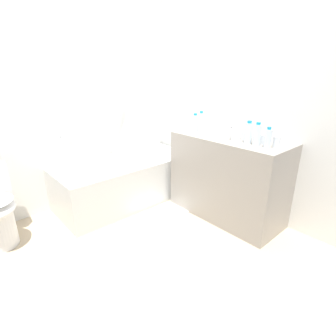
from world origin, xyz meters
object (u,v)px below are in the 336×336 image
water_bottle_1 (195,123)px  bath_mat (165,213)px  water_bottle_3 (268,138)px  water_bottle_4 (248,133)px  drinking_glass_2 (234,135)px  sink_basin (220,133)px  drinking_glass_0 (244,136)px  drinking_glass_1 (263,139)px  bathtub (126,179)px  drinking_glass_3 (277,142)px  water_bottle_2 (257,135)px  sink_faucet (231,130)px  water_bottle_0 (201,123)px

water_bottle_1 → bath_mat: (-0.46, -0.01, -0.96)m
water_bottle_3 → bath_mat: (-0.40, 0.89, -0.96)m
water_bottle_4 → drinking_glass_2: 0.14m
sink_basin → bath_mat: (-0.44, 0.35, -0.90)m
sink_basin → water_bottle_1: bearing=87.5°
drinking_glass_0 → drinking_glass_1: size_ratio=0.92×
bathtub → drinking_glass_3: 1.75m
water_bottle_2 → bath_mat: 1.31m
water_bottle_3 → bath_mat: bearing=114.2°
sink_basin → bathtub: bearing=121.7°
water_bottle_2 → bath_mat: bearing=117.2°
drinking_glass_1 → bath_mat: (-0.50, 0.80, -0.92)m
sink_faucet → water_bottle_1: size_ratio=0.79×
drinking_glass_0 → bath_mat: bearing=129.4°
sink_faucet → water_bottle_2: bearing=-117.4°
drinking_glass_2 → bath_mat: 1.15m
water_bottle_2 → drinking_glass_3: water_bottle_2 is taller
bathtub → sink_basin: bathtub is taller
bath_mat → water_bottle_3: bearing=-65.8°
sink_basin → bath_mat: size_ratio=0.54×
water_bottle_0 → drinking_glass_1: water_bottle_0 is taller
water_bottle_0 → water_bottle_3: size_ratio=1.27×
water_bottle_3 → water_bottle_4: bearing=84.4°
sink_faucet → drinking_glass_0: bearing=-118.6°
water_bottle_2 → drinking_glass_3: bearing=-67.9°
bathtub → drinking_glass_1: size_ratio=19.03×
water_bottle_2 → water_bottle_3: 0.11m
water_bottle_0 → water_bottle_2: bearing=-92.3°
bath_mat → water_bottle_4: bearing=-58.5°
drinking_glass_1 → drinking_glass_3: 0.14m
bathtub → bath_mat: 0.64m
sink_basin → water_bottle_4: size_ratio=1.52×
bathtub → sink_basin: bearing=-58.3°
drinking_glass_2 → water_bottle_1: bearing=84.2°
bathtub → water_bottle_1: bathtub is taller
water_bottle_2 → water_bottle_4: 0.10m
sink_faucet → drinking_glass_0: size_ratio=1.92×
water_bottle_2 → drinking_glass_0: (0.09, 0.19, -0.06)m
drinking_glass_2 → sink_basin: bearing=78.3°
water_bottle_3 → drinking_glass_3: 0.09m
drinking_glass_1 → drinking_glass_3: (-0.03, -0.14, 0.01)m
water_bottle_0 → water_bottle_3: 0.79m
drinking_glass_2 → drinking_glass_3: size_ratio=1.06×
water_bottle_4 → bathtub: bearing=113.4°
water_bottle_0 → drinking_glass_2: size_ratio=2.21×
sink_faucet → water_bottle_4: (-0.21, -0.34, 0.06)m
drinking_glass_0 → bath_mat: size_ratio=0.14×
sink_basin → drinking_glass_0: bearing=-78.7°
water_bottle_0 → drinking_glass_2: bearing=-93.6°
drinking_glass_1 → bath_mat: size_ratio=0.15×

